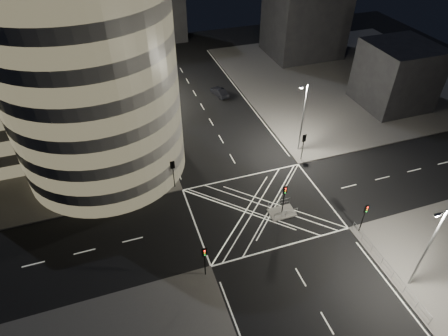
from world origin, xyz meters
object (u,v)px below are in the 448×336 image
object	(u,v)px
street_lamp_left_far	(136,71)
street_lamp_right_far	(303,116)
traffic_signal_fr	(304,143)
traffic_signal_island	(284,195)
traffic_signal_fl	(173,169)
traffic_signal_nl	(205,257)
street_lamp_left_near	(157,130)
traffic_signal_nr	(365,213)
street_lamp_right_near	(427,247)
central_island	(282,212)
sedan	(219,92)

from	to	relation	value
street_lamp_left_far	street_lamp_right_far	distance (m)	28.23
traffic_signal_fr	traffic_signal_island	distance (m)	10.73
traffic_signal_fl	traffic_signal_nl	size ratio (longest dim) A/B	1.00
traffic_signal_nl	street_lamp_left_near	size ratio (longest dim) A/B	0.40
traffic_signal_fl	street_lamp_left_far	size ratio (longest dim) A/B	0.40
traffic_signal_fl	street_lamp_left_near	bearing A→B (deg)	96.97
traffic_signal_island	traffic_signal_fr	bearing A→B (deg)	50.67
traffic_signal_nr	street_lamp_left_far	world-z (taller)	street_lamp_left_far
traffic_signal_island	street_lamp_right_near	world-z (taller)	street_lamp_right_near
central_island	traffic_signal_nl	size ratio (longest dim) A/B	0.75
traffic_signal_fl	street_lamp_right_far	size ratio (longest dim) A/B	0.40
street_lamp_right_near	street_lamp_right_far	bearing A→B (deg)	90.00
traffic_signal_nr	traffic_signal_island	xyz separation A→B (m)	(-6.80, 5.30, 0.00)
traffic_signal_fl	street_lamp_right_far	xyz separation A→B (m)	(18.24, 2.20, 2.63)
central_island	street_lamp_right_near	size ratio (longest dim) A/B	0.30
traffic_signal_nl	central_island	bearing A→B (deg)	26.14
central_island	sedan	bearing A→B (deg)	86.29
traffic_signal_island	street_lamp_right_far	world-z (taller)	street_lamp_right_far
traffic_signal_nl	street_lamp_right_near	bearing A→B (deg)	-21.55
traffic_signal_nl	street_lamp_right_far	world-z (taller)	street_lamp_right_far
traffic_signal_fr	street_lamp_left_far	bearing A→B (deg)	128.17
street_lamp_right_far	traffic_signal_fl	bearing A→B (deg)	-173.12
traffic_signal_nr	central_island	bearing A→B (deg)	142.07
central_island	traffic_signal_fl	size ratio (longest dim) A/B	0.75
street_lamp_left_near	street_lamp_right_near	size ratio (longest dim) A/B	1.00
street_lamp_right_far	central_island	bearing A→B (deg)	-125.30
traffic_signal_fl	sedan	size ratio (longest dim) A/B	0.96
traffic_signal_fl	street_lamp_right_near	world-z (taller)	street_lamp_right_near
traffic_signal_nr	street_lamp_left_far	size ratio (longest dim) A/B	0.40
traffic_signal_nl	street_lamp_right_near	distance (m)	19.78
traffic_signal_nr	street_lamp_right_near	world-z (taller)	street_lamp_right_near
traffic_signal_fl	traffic_signal_nr	size ratio (longest dim) A/B	1.00
traffic_signal_nr	traffic_signal_island	bearing A→B (deg)	142.07
traffic_signal_fl	traffic_signal_nr	xyz separation A→B (m)	(17.60, -13.60, 0.00)
traffic_signal_island	street_lamp_left_near	world-z (taller)	street_lamp_left_near
street_lamp_left_near	street_lamp_left_far	xyz separation A→B (m)	(0.00, 18.00, 0.00)
traffic_signal_fl	sedan	world-z (taller)	traffic_signal_fl
traffic_signal_island	sedan	bearing A→B (deg)	86.29
traffic_signal_fl	traffic_signal_nl	world-z (taller)	same
traffic_signal_island	street_lamp_left_far	world-z (taller)	street_lamp_left_far
central_island	street_lamp_left_near	world-z (taller)	street_lamp_left_near
traffic_signal_fr	street_lamp_left_far	xyz separation A→B (m)	(-18.24, 23.20, 2.63)
traffic_signal_fl	sedan	bearing A→B (deg)	58.79
traffic_signal_fr	traffic_signal_nr	size ratio (longest dim) A/B	1.00
traffic_signal_fl	street_lamp_left_far	distance (m)	23.36
central_island	street_lamp_right_far	world-z (taller)	street_lamp_right_far
street_lamp_right_far	traffic_signal_nr	bearing A→B (deg)	-92.30
street_lamp_left_near	street_lamp_right_near	xyz separation A→B (m)	(18.87, -26.00, 0.00)
traffic_signal_nr	street_lamp_right_near	bearing A→B (deg)	-84.96
traffic_signal_island	street_lamp_right_far	size ratio (longest dim) A/B	0.40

